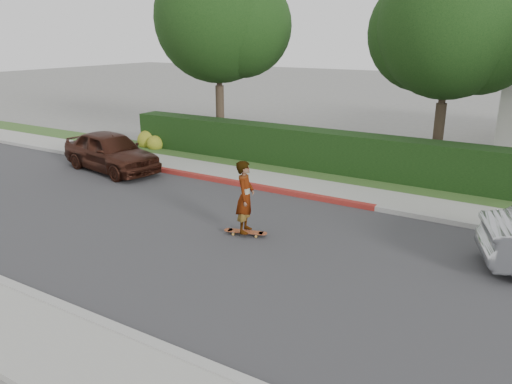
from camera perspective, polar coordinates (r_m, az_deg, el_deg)
ground at (r=11.40m, az=2.02°, el=-7.19°), size 120.00×120.00×0.00m
road at (r=11.40m, az=2.02°, el=-7.16°), size 60.00×8.00×0.01m
curb_near at (r=8.49m, az=-12.39°, el=-16.49°), size 60.00×0.20×0.15m
sidewalk_near at (r=8.01m, az=-17.07°, el=-19.37°), size 60.00×1.60×0.12m
curb_far at (r=14.83m, az=9.87°, el=-1.16°), size 60.00×0.20×0.15m
curb_red_section at (r=17.20m, az=-5.74°, el=1.64°), size 12.00×0.21×0.15m
sidewalk_far at (r=15.64m, az=11.10°, el=-0.30°), size 60.00×1.60×0.12m
planting_strip at (r=17.09m, az=13.02°, el=1.07°), size 60.00×1.60×0.10m
hedge at (r=18.56m, az=4.98°, el=4.99°), size 15.00×1.00×1.50m
flowering_shrub at (r=22.26m, az=-12.01°, el=5.69°), size 1.40×1.00×0.90m
tree_left at (r=21.73m, az=-4.08°, el=18.83°), size 5.99×5.21×8.00m
tree_center at (r=18.56m, az=21.35°, el=16.84°), size 5.66×4.84×7.44m
skateboard at (r=12.40m, az=-1.21°, el=-4.58°), size 1.12×0.52×0.10m
skateboarder at (r=12.09m, az=-1.24°, el=-0.56°), size 0.61×0.76×1.80m
car_maroon at (r=18.87m, az=-16.26°, el=4.49°), size 4.49×2.43×1.45m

